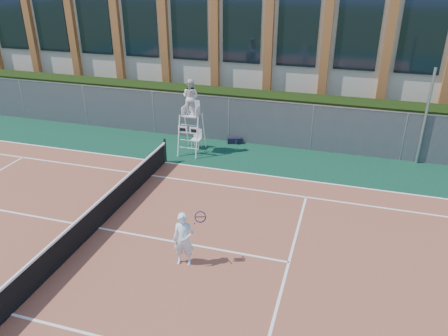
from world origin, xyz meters
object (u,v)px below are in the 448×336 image
(steel_pole, at_px, (425,118))
(umpire_chair, at_px, (191,99))
(tennis_player, at_px, (184,239))
(plastic_chair, at_px, (197,137))

(steel_pole, xyz_separation_m, umpire_chair, (-9.95, -1.65, 0.43))
(steel_pole, xyz_separation_m, tennis_player, (-7.22, -9.62, -1.24))
(steel_pole, relative_size, tennis_player, 2.49)
(plastic_chair, xyz_separation_m, tennis_player, (2.67, -8.48, 0.33))
(steel_pole, height_order, tennis_player, steel_pole)
(tennis_player, bearing_deg, plastic_chair, 107.50)
(steel_pole, distance_m, plastic_chair, 10.08)
(steel_pole, xyz_separation_m, plastic_chair, (-9.89, -1.14, -1.56))
(steel_pole, relative_size, plastic_chair, 4.60)
(umpire_chair, bearing_deg, tennis_player, -71.08)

